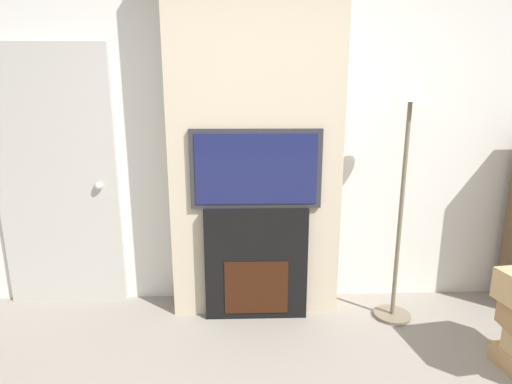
{
  "coord_description": "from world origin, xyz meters",
  "views": [
    {
      "loc": [
        -0.09,
        -1.04,
        1.6
      ],
      "look_at": [
        0.0,
        1.7,
        0.95
      ],
      "focal_mm": 28.0,
      "sensor_mm": 36.0,
      "label": 1
    }
  ],
  "objects": [
    {
      "name": "wall_back",
      "position": [
        0.0,
        2.03,
        1.35
      ],
      "size": [
        6.0,
        0.06,
        2.7
      ],
      "color": "silver",
      "rests_on": "ground_plane"
    },
    {
      "name": "entry_door",
      "position": [
        -1.5,
        1.97,
        0.99
      ],
      "size": [
        0.91,
        0.09,
        1.99
      ],
      "color": "#BCB7AD",
      "rests_on": "ground_plane"
    },
    {
      "name": "chimney_breast",
      "position": [
        0.0,
        1.85,
        1.35
      ],
      "size": [
        1.23,
        0.3,
        2.7
      ],
      "color": "beige",
      "rests_on": "ground_plane"
    },
    {
      "name": "floor_lamp",
      "position": [
        1.02,
        1.63,
        1.21
      ],
      "size": [
        0.27,
        0.27,
        1.68
      ],
      "color": "#726651",
      "rests_on": "ground_plane"
    },
    {
      "name": "fireplace",
      "position": [
        0.0,
        1.7,
        0.42
      ],
      "size": [
        0.74,
        0.15,
        0.84
      ],
      "color": "black",
      "rests_on": "ground_plane"
    },
    {
      "name": "television",
      "position": [
        0.0,
        1.7,
        1.12
      ],
      "size": [
        0.92,
        0.07,
        0.56
      ],
      "color": "#2D2D33",
      "rests_on": "fireplace"
    }
  ]
}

